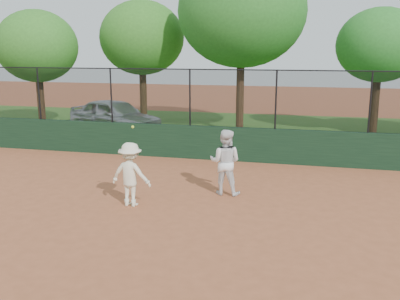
% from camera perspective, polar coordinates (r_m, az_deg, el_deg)
% --- Properties ---
extents(ground, '(80.00, 80.00, 0.00)m').
position_cam_1_polar(ground, '(10.55, -7.17, -8.71)').
color(ground, '#A65835').
rests_on(ground, ground).
extents(back_wall, '(26.00, 0.20, 1.20)m').
position_cam_1_polar(back_wall, '(15.90, 0.47, 0.96)').
color(back_wall, '#17331D').
rests_on(back_wall, ground).
extents(grass_strip, '(36.00, 12.00, 0.01)m').
position_cam_1_polar(grass_strip, '(21.80, 4.11, 2.52)').
color(grass_strip, '#2B571B').
rests_on(grass_strip, ground).
extents(parked_car, '(5.15, 3.54, 1.63)m').
position_cam_1_polar(parked_car, '(21.18, -10.82, 4.26)').
color(parked_car, '#B8BDC3').
rests_on(parked_car, ground).
extents(player_second, '(0.90, 0.71, 1.78)m').
position_cam_1_polar(player_second, '(11.99, 3.23, -1.55)').
color(player_second, white).
rests_on(player_second, ground).
extents(player_main, '(1.09, 0.68, 2.10)m').
position_cam_1_polar(player_main, '(11.22, -8.87, -3.11)').
color(player_main, white).
rests_on(player_main, ground).
extents(fence_assembly, '(26.00, 0.06, 2.00)m').
position_cam_1_polar(fence_assembly, '(15.66, 0.38, 6.83)').
color(fence_assembly, black).
rests_on(fence_assembly, back_wall).
extents(tree_0, '(3.99, 3.63, 5.74)m').
position_cam_1_polar(tree_0, '(23.36, -20.17, 12.32)').
color(tree_0, '#432C18').
rests_on(tree_0, ground).
extents(tree_1, '(4.32, 3.93, 6.30)m').
position_cam_1_polar(tree_1, '(23.42, -7.47, 14.02)').
color(tree_1, '#3F2B15').
rests_on(tree_1, ground).
extents(tree_2, '(5.77, 5.25, 8.01)m').
position_cam_1_polar(tree_2, '(20.91, 5.36, 17.21)').
color(tree_2, '#4A2E1A').
rests_on(tree_2, ground).
extents(tree_3, '(3.77, 3.42, 5.67)m').
position_cam_1_polar(tree_3, '(21.54, 22.03, 12.29)').
color(tree_3, '#372312').
rests_on(tree_3, ground).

